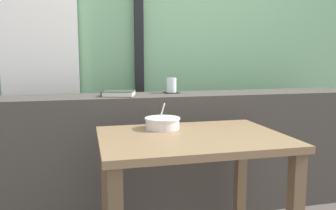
{
  "coord_description": "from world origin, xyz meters",
  "views": [
    {
      "loc": [
        -0.57,
        -1.72,
        1.09
      ],
      "look_at": [
        -0.05,
        0.44,
        0.78
      ],
      "focal_mm": 36.52,
      "sensor_mm": 36.0,
      "label": 1
    }
  ],
  "objects_px": {
    "soup_bowl": "(163,123)",
    "juice_glass": "(171,86)",
    "coaster_square": "(171,93)",
    "closed_book": "(119,93)",
    "breakfast_table": "(192,159)"
  },
  "relations": [
    {
      "from": "coaster_square",
      "to": "juice_glass",
      "type": "xyz_separation_m",
      "value": [
        0.0,
        0.0,
        0.05
      ]
    },
    {
      "from": "breakfast_table",
      "to": "closed_book",
      "type": "distance_m",
      "value": 0.75
    },
    {
      "from": "juice_glass",
      "to": "closed_book",
      "type": "distance_m",
      "value": 0.4
    },
    {
      "from": "coaster_square",
      "to": "closed_book",
      "type": "height_order",
      "value": "closed_book"
    },
    {
      "from": "breakfast_table",
      "to": "juice_glass",
      "type": "distance_m",
      "value": 0.8
    },
    {
      "from": "juice_glass",
      "to": "soup_bowl",
      "type": "relative_size",
      "value": 0.53
    },
    {
      "from": "coaster_square",
      "to": "soup_bowl",
      "type": "relative_size",
      "value": 0.51
    },
    {
      "from": "breakfast_table",
      "to": "coaster_square",
      "type": "bearing_deg",
      "value": 83.84
    },
    {
      "from": "closed_book",
      "to": "soup_bowl",
      "type": "height_order",
      "value": "closed_book"
    },
    {
      "from": "juice_glass",
      "to": "closed_book",
      "type": "bearing_deg",
      "value": -164.04
    },
    {
      "from": "breakfast_table",
      "to": "soup_bowl",
      "type": "distance_m",
      "value": 0.27
    },
    {
      "from": "soup_bowl",
      "to": "juice_glass",
      "type": "bearing_deg",
      "value": 70.82
    },
    {
      "from": "juice_glass",
      "to": "closed_book",
      "type": "xyz_separation_m",
      "value": [
        -0.38,
        -0.11,
        -0.03
      ]
    },
    {
      "from": "breakfast_table",
      "to": "juice_glass",
      "type": "relative_size",
      "value": 8.99
    },
    {
      "from": "juice_glass",
      "to": "soup_bowl",
      "type": "bearing_deg",
      "value": -109.18
    }
  ]
}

